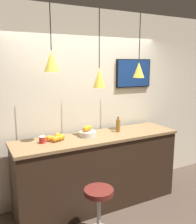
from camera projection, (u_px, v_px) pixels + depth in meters
back_wall at (85, 105)px, 3.89m from camera, size 8.00×0.06×2.90m
service_counter at (98, 170)px, 3.69m from camera, size 2.45×0.64×1.07m
bar_stool at (99, 207)px, 3.00m from camera, size 0.45×0.45×0.63m
fruit_bowl at (87, 132)px, 3.55m from camera, size 0.24×0.24×0.16m
orange_pile at (56, 138)px, 3.36m from camera, size 0.26×0.21×0.08m
juice_bottle at (118, 125)px, 3.78m from camera, size 0.07×0.07×0.24m
spread_jar at (42, 140)px, 3.26m from camera, size 0.08×0.08×0.09m
pendant_lamp_left at (52, 61)px, 3.05m from camera, size 0.19×0.19×0.81m
pendant_lamp_middle at (99, 77)px, 3.40m from camera, size 0.17×0.17×1.03m
pendant_lamp_right at (139, 70)px, 3.68m from camera, size 0.17×0.17×0.91m
mounted_tv at (134, 73)px, 4.15m from camera, size 0.66×0.04×0.46m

